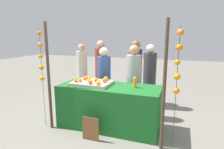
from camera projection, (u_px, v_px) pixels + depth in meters
The scene contains 27 objects.
ground_plane at pixel (109, 126), 3.96m from camera, with size 24.00×24.00×0.00m, color gray.
stall_counter at pixel (109, 106), 3.88m from camera, with size 2.00×0.82×0.86m, color #196023.
orange_tray at pixel (92, 83), 3.90m from camera, with size 0.77×0.57×0.06m, color #B2AD99.
orange_0 at pixel (96, 80), 3.88m from camera, with size 0.08×0.08×0.08m, color orange.
orange_1 at pixel (98, 83), 3.59m from camera, with size 0.08×0.08×0.08m, color orange.
orange_2 at pixel (89, 79), 3.97m from camera, with size 0.08×0.08×0.08m, color orange.
orange_3 at pixel (87, 77), 4.11m from camera, with size 0.08×0.08×0.08m, color orange.
orange_4 at pixel (98, 82), 3.71m from camera, with size 0.08×0.08×0.08m, color orange.
orange_5 at pixel (106, 79), 3.97m from camera, with size 0.09×0.09×0.09m, color orange.
orange_6 at pixel (105, 80), 3.82m from camera, with size 0.09×0.09×0.09m, color orange.
orange_7 at pixel (90, 82), 3.68m from camera, with size 0.09×0.09×0.09m, color orange.
orange_8 at pixel (90, 81), 3.79m from camera, with size 0.08×0.08×0.08m, color orange.
orange_9 at pixel (76, 80), 3.84m from camera, with size 0.08×0.08×0.08m, color orange.
orange_10 at pixel (85, 78), 4.02m from camera, with size 0.07×0.07×0.07m, color orange.
orange_11 at pixel (80, 80), 3.86m from camera, with size 0.07×0.07×0.07m, color orange.
juice_bottle at pixel (135, 83), 3.65m from camera, with size 0.07×0.07×0.21m.
chalkboard_sign at pixel (91, 129), 3.40m from camera, with size 0.31×0.03×0.45m.
vendor_left at pixel (104, 83), 4.55m from camera, with size 0.31×0.31×1.57m.
vendor_right at pixel (133, 84), 4.30m from camera, with size 0.33×0.33×1.63m.
crowd_person_0 at pixel (149, 78), 4.94m from camera, with size 0.32×0.32×1.62m.
crowd_person_1 at pixel (82, 72), 5.92m from camera, with size 0.32×0.32×1.59m.
crowd_person_2 at pixel (101, 72), 5.66m from camera, with size 0.34×0.34×1.69m.
crowd_person_3 at pixel (135, 74), 5.22m from camera, with size 0.34×0.34×1.70m.
canopy_post_left at pixel (49, 77), 3.71m from camera, with size 0.06×0.06×2.08m, color #473828.
canopy_post_right at pixel (164, 87), 2.98m from camera, with size 0.06×0.06×2.08m, color #473828.
garland_strand_left at pixel (41, 59), 3.69m from camera, with size 0.10×0.10×1.97m.
garland_strand_right at pixel (178, 63), 2.85m from camera, with size 0.11×0.11×1.97m.
Camera 1 is at (1.31, -3.43, 1.83)m, focal length 30.93 mm.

